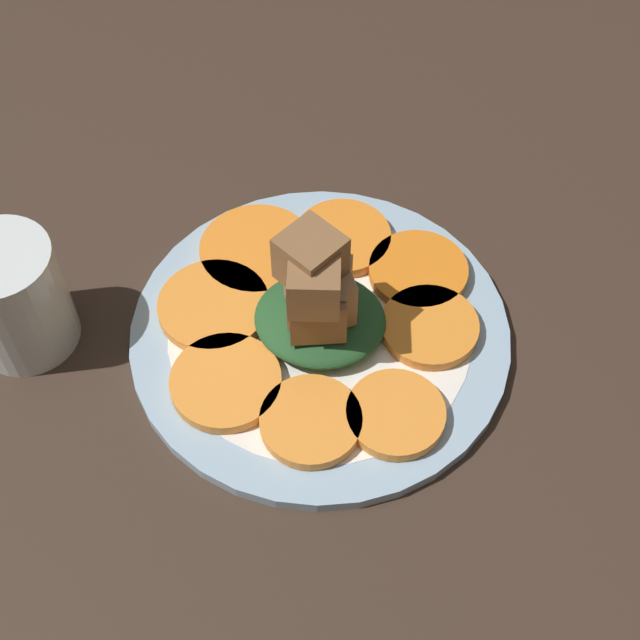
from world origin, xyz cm
name	(u,v)px	position (x,y,z in cm)	size (l,w,h in cm)	color
table_slab	(320,344)	(0.00, 0.00, 1.00)	(120.00, 120.00, 2.00)	#38281E
plate	(320,333)	(0.00, 0.00, 2.52)	(27.88, 27.88, 1.05)	#99B7D1
carrot_slice_0	(396,414)	(-6.59, 6.27, 3.55)	(6.81, 6.81, 0.90)	orange
carrot_slice_1	(430,327)	(-7.85, -1.45, 3.55)	(7.15, 7.15, 0.90)	orange
carrot_slice_2	(418,271)	(-6.28, -6.47, 3.55)	(7.57, 7.57, 0.90)	orange
carrot_slice_3	(339,237)	(0.30, -8.57, 3.55)	(7.57, 7.57, 0.90)	orange
carrot_slice_4	(257,250)	(6.25, -5.93, 3.55)	(8.89, 8.89, 0.90)	orange
carrot_slice_5	(212,310)	(8.04, 0.39, 3.55)	(8.28, 8.28, 0.90)	orange
carrot_slice_6	(226,382)	(5.39, 6.20, 3.55)	(7.82, 7.82, 0.90)	orange
carrot_slice_7	(311,421)	(-1.07, 8.00, 3.55)	(6.99, 6.99, 0.90)	orange
center_pile	(319,301)	(0.02, 0.34, 6.78)	(9.57, 8.61, 9.68)	#235128
fork	(358,253)	(-1.43, -7.49, 3.30)	(18.04, 2.88, 0.40)	#B2B2B7
water_glass	(13,298)	(21.11, 4.33, 6.55)	(7.48, 7.48, 9.11)	silver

